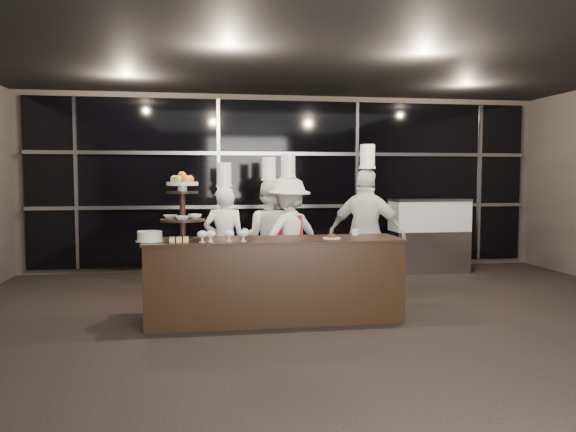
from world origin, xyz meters
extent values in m
plane|color=black|center=(0.00, 0.00, 0.00)|extent=(10.00, 10.00, 0.00)
plane|color=black|center=(0.00, 0.00, 3.00)|extent=(10.00, 10.00, 0.00)
plane|color=#473F38|center=(0.00, 5.00, 1.50)|extent=(9.00, 0.00, 9.00)
cube|color=black|center=(0.00, 4.94, 1.50)|extent=(8.60, 0.04, 2.80)
cube|color=#A5A5AA|center=(0.00, 4.89, 1.10)|extent=(8.60, 0.06, 0.06)
cube|color=#A5A5AA|center=(0.00, 4.89, 2.00)|extent=(8.60, 0.06, 0.06)
cube|color=#A5A5AA|center=(-3.50, 4.91, 1.50)|extent=(0.05, 0.05, 2.80)
cube|color=#A5A5AA|center=(-1.20, 4.91, 1.50)|extent=(0.05, 0.05, 2.80)
cube|color=#A5A5AA|center=(1.20, 4.91, 1.50)|extent=(0.05, 0.05, 2.80)
cube|color=#A5A5AA|center=(3.50, 4.91, 1.50)|extent=(0.05, 0.05, 2.80)
cube|color=black|center=(-0.70, 1.53, 0.45)|extent=(2.80, 0.70, 0.90)
cube|color=black|center=(-0.70, 1.53, 0.91)|extent=(2.84, 0.74, 0.03)
cylinder|color=black|center=(-1.70, 1.53, 0.94)|extent=(0.24, 0.24, 0.03)
cylinder|color=black|center=(-1.70, 1.53, 1.27)|extent=(0.06, 0.06, 0.70)
cylinder|color=black|center=(-1.70, 1.53, 1.14)|extent=(0.48, 0.48, 0.02)
cylinder|color=black|center=(-1.70, 1.53, 1.44)|extent=(0.34, 0.34, 0.02)
cylinder|color=white|center=(-1.70, 1.53, 1.48)|extent=(0.10, 0.10, 0.06)
cylinder|color=white|center=(-1.70, 1.53, 1.53)|extent=(0.34, 0.34, 0.04)
sphere|color=#F54C14|center=(-1.62, 1.53, 1.58)|extent=(0.09, 0.09, 0.09)
sphere|color=#64A82B|center=(-1.66, 1.60, 1.58)|extent=(0.09, 0.09, 0.09)
sphere|color=#EF5C14|center=(-1.74, 1.60, 1.58)|extent=(0.09, 0.09, 0.09)
sphere|color=gold|center=(-1.78, 1.53, 1.58)|extent=(0.09, 0.09, 0.09)
sphere|color=#5FAD2C|center=(-1.74, 1.46, 1.58)|extent=(0.09, 0.09, 0.09)
sphere|color=orange|center=(-1.66, 1.46, 1.58)|extent=(0.09, 0.09, 0.09)
sphere|color=orange|center=(-1.70, 1.53, 1.62)|extent=(0.09, 0.09, 0.09)
imported|color=white|center=(-1.83, 1.59, 1.17)|extent=(0.16, 0.16, 0.04)
imported|color=white|center=(-1.57, 1.59, 1.18)|extent=(0.15, 0.15, 0.05)
imported|color=white|center=(-1.70, 1.41, 1.17)|extent=(0.16, 0.16, 0.04)
cylinder|color=silver|center=(-1.50, 1.31, 0.93)|extent=(0.07, 0.07, 0.01)
cylinder|color=silver|center=(-1.50, 1.31, 0.96)|extent=(0.02, 0.02, 0.05)
ellipsoid|color=silver|center=(-1.50, 1.31, 1.01)|extent=(0.11, 0.11, 0.08)
ellipsoid|color=green|center=(-1.50, 1.31, 1.01)|extent=(0.08, 0.08, 0.05)
cylinder|color=silver|center=(-1.41, 1.31, 0.93)|extent=(0.07, 0.07, 0.01)
cylinder|color=silver|center=(-1.41, 1.31, 0.96)|extent=(0.02, 0.02, 0.05)
ellipsoid|color=silver|center=(-1.41, 1.31, 1.01)|extent=(0.11, 0.11, 0.08)
ellipsoid|color=red|center=(-1.41, 1.31, 1.01)|extent=(0.08, 0.08, 0.05)
cylinder|color=silver|center=(-1.22, 1.31, 0.93)|extent=(0.07, 0.07, 0.01)
cylinder|color=silver|center=(-1.22, 1.31, 0.96)|extent=(0.02, 0.02, 0.05)
ellipsoid|color=silver|center=(-1.22, 1.31, 1.01)|extent=(0.11, 0.11, 0.08)
ellipsoid|color=#FDFBB1|center=(-1.22, 1.31, 1.01)|extent=(0.08, 0.08, 0.05)
cylinder|color=silver|center=(-1.07, 1.31, 0.93)|extent=(0.07, 0.07, 0.01)
cylinder|color=silver|center=(-1.07, 1.31, 0.96)|extent=(0.02, 0.02, 0.05)
ellipsoid|color=silver|center=(-1.07, 1.31, 1.01)|extent=(0.11, 0.11, 0.08)
ellipsoid|color=#4A2F16|center=(-1.07, 1.31, 1.01)|extent=(0.08, 0.08, 0.05)
cylinder|color=white|center=(-2.05, 1.48, 0.93)|extent=(0.30, 0.30, 0.01)
cylinder|color=white|center=(-2.05, 1.48, 0.98)|extent=(0.26, 0.26, 0.10)
cube|color=#F8E779|center=(-1.81, 1.33, 0.95)|extent=(0.06, 0.06, 0.05)
cube|color=#F8E779|center=(-1.74, 1.33, 0.95)|extent=(0.06, 0.06, 0.05)
cube|color=#F8E779|center=(-1.67, 1.33, 0.95)|extent=(0.06, 0.06, 0.05)
cube|color=#F8E779|center=(-1.81, 1.40, 0.95)|extent=(0.06, 0.06, 0.05)
cube|color=#F8E779|center=(-1.74, 1.40, 0.95)|extent=(0.06, 0.06, 0.05)
cube|color=#F8E779|center=(-1.67, 1.40, 0.95)|extent=(0.06, 0.06, 0.05)
cylinder|color=white|center=(-0.07, 1.43, 0.93)|extent=(0.20, 0.20, 0.01)
cylinder|color=#4C2814|center=(-0.07, 1.43, 0.95)|extent=(0.08, 0.08, 0.04)
cylinder|color=white|center=(0.29, 1.78, 0.96)|extent=(0.08, 0.08, 0.07)
cube|color=#A5A5AA|center=(2.29, 4.30, 0.35)|extent=(1.26, 0.54, 0.70)
cube|color=silver|center=(2.29, 4.30, 0.95)|extent=(1.26, 0.54, 0.50)
cube|color=#FFC67F|center=(2.29, 4.30, 0.95)|extent=(1.17, 0.45, 0.40)
cube|color=#A5A5AA|center=(2.29, 4.30, 1.22)|extent=(1.28, 0.56, 0.04)
imported|color=white|center=(-1.21, 2.66, 0.74)|extent=(0.59, 0.43, 1.49)
cylinder|color=white|center=(-1.21, 2.66, 1.64)|extent=(0.19, 0.19, 0.30)
cylinder|color=white|center=(-1.21, 2.66, 1.49)|extent=(0.21, 0.21, 0.03)
imported|color=white|center=(-0.60, 2.82, 0.78)|extent=(0.93, 0.83, 1.57)
cylinder|color=white|center=(-0.60, 2.82, 1.72)|extent=(0.19, 0.19, 0.30)
cylinder|color=white|center=(-0.60, 2.82, 1.57)|extent=(0.21, 0.21, 0.03)
imported|color=silver|center=(-0.36, 2.74, 0.80)|extent=(1.19, 1.01, 1.60)
cylinder|color=white|center=(-0.36, 2.74, 1.75)|extent=(0.19, 0.19, 0.30)
cylinder|color=white|center=(-0.36, 2.74, 1.61)|extent=(0.21, 0.21, 0.03)
cube|color=#A70C18|center=(-0.36, 2.62, 0.80)|extent=(0.34, 0.03, 0.60)
imported|color=silver|center=(0.60, 2.33, 0.86)|extent=(1.08, 0.88, 1.72)
cylinder|color=white|center=(0.60, 2.33, 1.87)|extent=(0.19, 0.19, 0.30)
cylinder|color=white|center=(0.60, 2.33, 1.72)|extent=(0.21, 0.21, 0.03)
camera|label=1|loc=(-1.52, -4.61, 1.61)|focal=35.00mm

